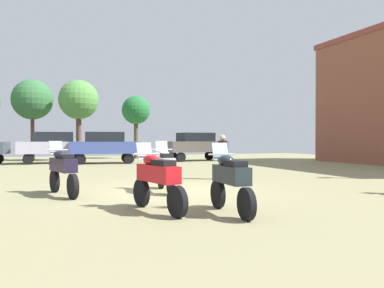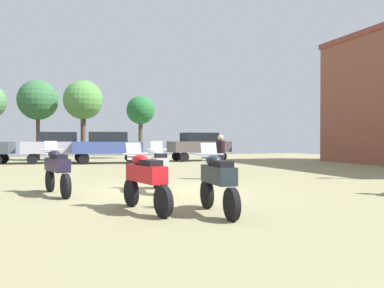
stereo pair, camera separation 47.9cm
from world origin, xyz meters
name	(u,v)px [view 1 (the left image)]	position (x,y,z in m)	size (l,w,h in m)	color
ground_plane	(164,191)	(0.00, 0.00, 0.01)	(44.00, 52.00, 0.02)	#8D865E
motorcycle_3	(165,167)	(0.00, -0.06, 0.75)	(0.62, 2.16, 1.49)	black
motorcycle_4	(63,169)	(-2.87, 0.14, 0.76)	(0.79, 2.26, 1.49)	black
motorcycle_6	(230,179)	(0.27, -3.89, 0.74)	(0.62, 2.09, 1.47)	black
motorcycle_7	(157,178)	(-1.09, -3.13, 0.74)	(0.75, 2.19, 1.47)	black
car_1	(196,144)	(6.76, 15.00, 1.19)	(4.44, 2.17, 2.00)	black
car_2	(53,145)	(-2.83, 15.43, 1.19)	(4.35, 1.92, 2.00)	black
car_4	(104,145)	(0.24, 14.17, 1.19)	(4.42, 2.12, 2.00)	black
person_1	(222,153)	(3.09, 2.56, 1.02)	(0.46, 0.46, 1.72)	#2E2F3E
tree_1	(136,111)	(3.54, 19.89, 3.82)	(2.26, 2.26, 5.00)	#4C4531
tree_3	(79,100)	(-1.01, 18.16, 4.34)	(2.82, 2.82, 5.79)	brown
tree_6	(32,100)	(-4.14, 19.82, 4.43)	(2.94, 2.94, 5.90)	brown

